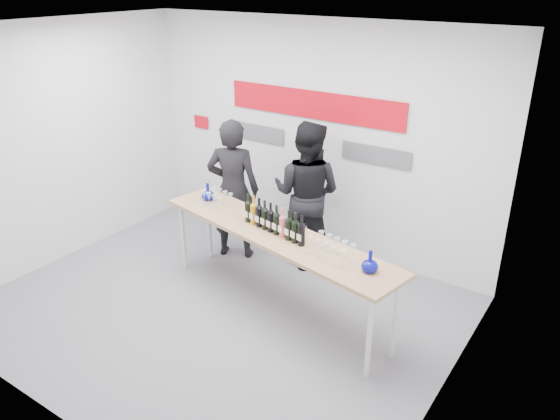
{
  "coord_description": "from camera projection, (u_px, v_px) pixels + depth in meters",
  "views": [
    {
      "loc": [
        3.48,
        -3.87,
        3.48
      ],
      "look_at": [
        0.49,
        0.52,
        1.15
      ],
      "focal_mm": 35.0,
      "sensor_mm": 36.0,
      "label": 1
    }
  ],
  "objects": [
    {
      "name": "ground",
      "position": [
        218.0,
        309.0,
        6.12
      ],
      "size": [
        5.0,
        5.0,
        0.0
      ],
      "primitive_type": "plane",
      "color": "slate",
      "rests_on": "ground"
    },
    {
      "name": "back_wall",
      "position": [
        313.0,
        139.0,
        7.04
      ],
      "size": [
        5.0,
        0.04,
        3.0
      ],
      "primitive_type": "cube",
      "color": "silver",
      "rests_on": "ground"
    },
    {
      "name": "signage",
      "position": [
        309.0,
        115.0,
        6.92
      ],
      "size": [
        3.38,
        0.02,
        0.79
      ],
      "color": "red",
      "rests_on": "back_wall"
    },
    {
      "name": "tasting_table",
      "position": [
        275.0,
        238.0,
        5.85
      ],
      "size": [
        3.16,
        1.21,
        0.93
      ],
      "rotation": [
        0.0,
        0.0,
        -0.2
      ],
      "color": "tan",
      "rests_on": "ground"
    },
    {
      "name": "wine_bottles",
      "position": [
        274.0,
        219.0,
        5.74
      ],
      "size": [
        0.88,
        0.25,
        0.33
      ],
      "rotation": [
        0.0,
        0.0,
        -0.2
      ],
      "color": "black",
      "rests_on": "tasting_table"
    },
    {
      "name": "decanter_left",
      "position": [
        208.0,
        192.0,
        6.6
      ],
      "size": [
        0.16,
        0.16,
        0.21
      ],
      "primitive_type": null,
      "color": "#070C83",
      "rests_on": "tasting_table"
    },
    {
      "name": "decanter_right",
      "position": [
        370.0,
        261.0,
        5.01
      ],
      "size": [
        0.16,
        0.16,
        0.21
      ],
      "primitive_type": null,
      "color": "#070C83",
      "rests_on": "tasting_table"
    },
    {
      "name": "glasses_left",
      "position": [
        217.0,
        199.0,
        6.42
      ],
      "size": [
        0.39,
        0.28,
        0.18
      ],
      "color": "silver",
      "rests_on": "tasting_table"
    },
    {
      "name": "glasses_right",
      "position": [
        331.0,
        249.0,
        5.27
      ],
      "size": [
        0.49,
        0.3,
        0.18
      ],
      "color": "silver",
      "rests_on": "tasting_table"
    },
    {
      "name": "presenter_left",
      "position": [
        233.0,
        190.0,
        6.97
      ],
      "size": [
        0.79,
        0.68,
        1.85
      ],
      "primitive_type": "imported",
      "rotation": [
        0.0,
        0.0,
        3.57
      ],
      "color": "black",
      "rests_on": "ground"
    },
    {
      "name": "presenter_right",
      "position": [
        307.0,
        194.0,
        6.82
      ],
      "size": [
        1.01,
        0.85,
        1.86
      ],
      "primitive_type": "imported",
      "rotation": [
        0.0,
        0.0,
        3.31
      ],
      "color": "black",
      "rests_on": "ground"
    },
    {
      "name": "mic_stand",
      "position": [
        305.0,
        237.0,
        6.79
      ],
      "size": [
        0.17,
        0.17,
        1.47
      ],
      "rotation": [
        0.0,
        0.0,
        0.32
      ],
      "color": "black",
      "rests_on": "ground"
    }
  ]
}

